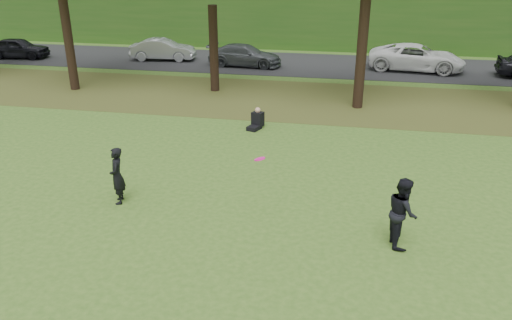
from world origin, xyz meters
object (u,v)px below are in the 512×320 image
(player_right, at_px, (402,212))
(frisbee, at_px, (260,159))
(player_left, at_px, (117,176))
(seated_person, at_px, (257,121))

(player_right, height_order, frisbee, frisbee)
(player_left, distance_m, player_right, 7.48)
(frisbee, height_order, seated_person, frisbee)
(player_left, xyz_separation_m, frisbee, (4.05, -0.57, 1.05))
(player_left, height_order, player_right, player_right)
(frisbee, bearing_deg, player_right, -2.61)
(player_left, height_order, frisbee, frisbee)
(player_left, height_order, seated_person, player_left)
(player_right, bearing_deg, frisbee, 78.44)
(player_right, relative_size, frisbee, 4.45)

